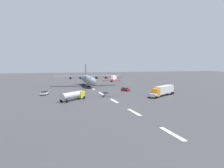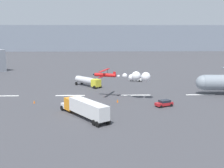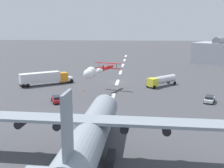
{
  "view_description": "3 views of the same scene",
  "coord_description": "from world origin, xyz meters",
  "px_view_note": "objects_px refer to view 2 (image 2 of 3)",
  "views": [
    {
      "loc": [
        -69.81,
        20.82,
        12.4
      ],
      "look_at": [
        9.52,
        -2.06,
        4.61
      ],
      "focal_mm": 35.96,
      "sensor_mm": 36.0,
      "label": 1
    },
    {
      "loc": [
        9.2,
        -79.56,
        17.95
      ],
      "look_at": [
        11.43,
        1.25,
        2.9
      ],
      "focal_mm": 47.89,
      "sensor_mm": 36.0,
      "label": 2
    },
    {
      "loc": [
        82.34,
        5.31,
        17.27
      ],
      "look_at": [
        19.38,
        0.0,
        3.64
      ],
      "focal_mm": 44.56,
      "sensor_mm": 36.0,
      "label": 3
    }
  ],
  "objects_px": {
    "stunt_biplane_red": "(133,76)",
    "traffic_cone_near": "(34,102)",
    "airport_staff_sedan": "(136,79)",
    "traffic_cone_far": "(118,101)",
    "fuel_tanker_truck": "(88,81)",
    "followme_car_yellow": "(164,103)",
    "semi_truck_orange": "(85,108)"
  },
  "relations": [
    {
      "from": "stunt_biplane_red",
      "to": "traffic_cone_near",
      "type": "xyz_separation_m",
      "value": [
        -24.35,
        -3.81,
        -5.61
      ]
    },
    {
      "from": "airport_staff_sedan",
      "to": "traffic_cone_far",
      "type": "bearing_deg",
      "value": -104.41
    },
    {
      "from": "traffic_cone_near",
      "to": "fuel_tanker_truck",
      "type": "bearing_deg",
      "value": 60.49
    },
    {
      "from": "fuel_tanker_truck",
      "to": "airport_staff_sedan",
      "type": "distance_m",
      "value": 18.59
    },
    {
      "from": "stunt_biplane_red",
      "to": "traffic_cone_far",
      "type": "relative_size",
      "value": 19.94
    },
    {
      "from": "fuel_tanker_truck",
      "to": "followme_car_yellow",
      "type": "distance_m",
      "value": 31.51
    },
    {
      "from": "followme_car_yellow",
      "to": "traffic_cone_far",
      "type": "bearing_deg",
      "value": 158.64
    },
    {
      "from": "fuel_tanker_truck",
      "to": "airport_staff_sedan",
      "type": "height_order",
      "value": "fuel_tanker_truck"
    },
    {
      "from": "airport_staff_sedan",
      "to": "traffic_cone_near",
      "type": "height_order",
      "value": "airport_staff_sedan"
    },
    {
      "from": "followme_car_yellow",
      "to": "airport_staff_sedan",
      "type": "height_order",
      "value": "same"
    },
    {
      "from": "semi_truck_orange",
      "to": "fuel_tanker_truck",
      "type": "distance_m",
      "value": 33.58
    },
    {
      "from": "stunt_biplane_red",
      "to": "semi_truck_orange",
      "type": "height_order",
      "value": "stunt_biplane_red"
    },
    {
      "from": "stunt_biplane_red",
      "to": "airport_staff_sedan",
      "type": "height_order",
      "value": "stunt_biplane_red"
    },
    {
      "from": "airport_staff_sedan",
      "to": "semi_truck_orange",
      "type": "bearing_deg",
      "value": -109.34
    },
    {
      "from": "semi_truck_orange",
      "to": "followme_car_yellow",
      "type": "distance_m",
      "value": 19.95
    },
    {
      "from": "fuel_tanker_truck",
      "to": "followme_car_yellow",
      "type": "height_order",
      "value": "fuel_tanker_truck"
    },
    {
      "from": "stunt_biplane_red",
      "to": "fuel_tanker_truck",
      "type": "bearing_deg",
      "value": 125.26
    },
    {
      "from": "fuel_tanker_truck",
      "to": "traffic_cone_near",
      "type": "bearing_deg",
      "value": -119.51
    },
    {
      "from": "stunt_biplane_red",
      "to": "semi_truck_orange",
      "type": "bearing_deg",
      "value": -124.94
    },
    {
      "from": "stunt_biplane_red",
      "to": "fuel_tanker_truck",
      "type": "height_order",
      "value": "stunt_biplane_red"
    },
    {
      "from": "airport_staff_sedan",
      "to": "traffic_cone_far",
      "type": "xyz_separation_m",
      "value": [
        -7.75,
        -30.15,
        -0.44
      ]
    },
    {
      "from": "airport_staff_sedan",
      "to": "traffic_cone_near",
      "type": "relative_size",
      "value": 6.37
    },
    {
      "from": "airport_staff_sedan",
      "to": "fuel_tanker_truck",
      "type": "bearing_deg",
      "value": -150.04
    },
    {
      "from": "semi_truck_orange",
      "to": "traffic_cone_far",
      "type": "height_order",
      "value": "semi_truck_orange"
    },
    {
      "from": "stunt_biplane_red",
      "to": "semi_truck_orange",
      "type": "distance_m",
      "value": 20.05
    },
    {
      "from": "semi_truck_orange",
      "to": "fuel_tanker_truck",
      "type": "bearing_deg",
      "value": 91.8
    },
    {
      "from": "stunt_biplane_red",
      "to": "fuel_tanker_truck",
      "type": "distance_m",
      "value": 21.76
    },
    {
      "from": "airport_staff_sedan",
      "to": "traffic_cone_near",
      "type": "xyz_separation_m",
      "value": [
        -28.11,
        -30.52,
        -0.44
      ]
    },
    {
      "from": "traffic_cone_near",
      "to": "traffic_cone_far",
      "type": "bearing_deg",
      "value": 1.04
    },
    {
      "from": "followme_car_yellow",
      "to": "traffic_cone_near",
      "type": "relative_size",
      "value": 6.04
    },
    {
      "from": "airport_staff_sedan",
      "to": "traffic_cone_near",
      "type": "distance_m",
      "value": 41.49
    },
    {
      "from": "semi_truck_orange",
      "to": "fuel_tanker_truck",
      "type": "relative_size",
      "value": 1.58
    }
  ]
}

